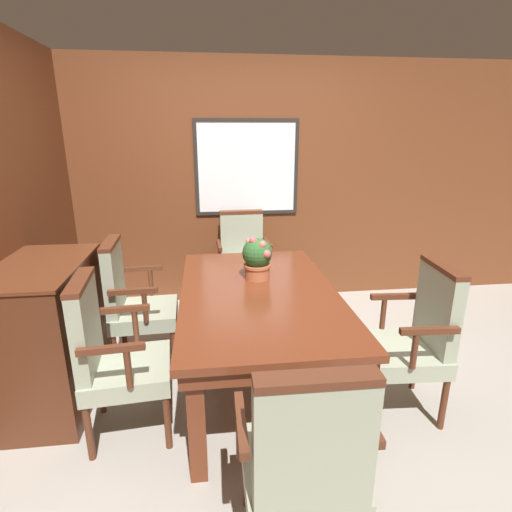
% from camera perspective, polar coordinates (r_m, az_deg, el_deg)
% --- Properties ---
extents(ground_plane, '(14.00, 14.00, 0.00)m').
position_cam_1_polar(ground_plane, '(2.93, 2.35, -19.59)').
color(ground_plane, '#A39E93').
extents(wall_back, '(7.20, 0.08, 2.45)m').
position_cam_1_polar(wall_back, '(4.17, -1.53, 10.06)').
color(wall_back, brown).
rests_on(wall_back, ground_plane).
extents(dining_table, '(1.05, 1.79, 0.72)m').
position_cam_1_polar(dining_table, '(2.76, 0.39, -6.74)').
color(dining_table, maroon).
rests_on(dining_table, ground_plane).
extents(chair_left_near, '(0.52, 0.55, 1.00)m').
position_cam_1_polar(chair_left_near, '(2.51, -19.87, -13.02)').
color(chair_left_near, '#562B19').
rests_on(chair_left_near, ground_plane).
extents(chair_head_far, '(0.53, 0.51, 1.00)m').
position_cam_1_polar(chair_head_far, '(4.02, -1.83, -0.39)').
color(chair_head_far, '#562B19').
rests_on(chair_head_far, ground_plane).
extents(chair_left_far, '(0.50, 0.53, 1.00)m').
position_cam_1_polar(chair_left_far, '(3.20, -17.17, -6.01)').
color(chair_left_far, '#562B19').
rests_on(chair_left_far, ground_plane).
extents(chair_head_near, '(0.52, 0.50, 1.00)m').
position_cam_1_polar(chair_head_near, '(1.76, 6.93, -27.11)').
color(chair_head_near, '#562B19').
rests_on(chair_head_near, ground_plane).
extents(chair_right_near, '(0.52, 0.54, 1.00)m').
position_cam_1_polar(chair_right_near, '(2.74, 21.73, -10.55)').
color(chair_right_near, '#562B19').
rests_on(chair_right_near, ground_plane).
extents(potted_plant, '(0.22, 0.23, 0.32)m').
position_cam_1_polar(potted_plant, '(2.90, 0.20, -0.18)').
color(potted_plant, '#B2603D').
rests_on(potted_plant, dining_table).
extents(sideboard_cabinet, '(0.53, 0.93, 0.97)m').
position_cam_1_polar(sideboard_cabinet, '(2.98, -27.38, -9.98)').
color(sideboard_cabinet, '#512816').
rests_on(sideboard_cabinet, ground_plane).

